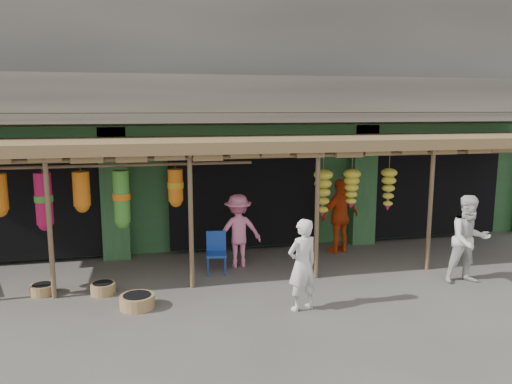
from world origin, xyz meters
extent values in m
plane|color=#514C47|center=(0.00, 0.00, 0.00)|extent=(80.00, 80.00, 0.00)
cube|color=gray|center=(0.00, 5.00, 5.00)|extent=(16.00, 6.00, 4.00)
cube|color=#2D6033|center=(0.00, 5.15, 1.50)|extent=(16.00, 5.70, 3.00)
cube|color=gray|center=(0.00, 1.65, 3.20)|extent=(16.00, 0.90, 0.22)
cube|color=gray|center=(0.00, 1.25, 3.70)|extent=(16.00, 0.10, 0.80)
cube|color=#2D6033|center=(0.00, 2.05, 2.85)|extent=(16.00, 0.35, 0.35)
cube|color=yellow|center=(-5.00, 1.97, 2.75)|extent=(1.70, 0.06, 0.55)
cube|color=#B21414|center=(-5.00, 1.93, 2.75)|extent=(1.30, 0.02, 0.30)
cube|color=black|center=(-5.00, 3.00, 1.35)|extent=(3.60, 2.00, 2.50)
cube|color=black|center=(0.00, 3.00, 1.35)|extent=(3.60, 2.00, 2.50)
cube|color=black|center=(5.00, 3.00, 1.35)|extent=(3.60, 2.00, 2.50)
cube|color=#2D6033|center=(-3.00, 2.05, 1.50)|extent=(0.60, 0.35, 3.00)
cube|color=#2D6033|center=(3.00, 2.05, 1.50)|extent=(0.60, 0.35, 3.00)
cylinder|color=brown|center=(-4.00, -0.20, 1.30)|extent=(0.09, 0.09, 2.60)
cylinder|color=brown|center=(-1.50, -0.20, 1.30)|extent=(0.09, 0.09, 2.60)
cylinder|color=brown|center=(1.00, -0.20, 1.30)|extent=(0.09, 0.09, 2.60)
cylinder|color=brown|center=(3.50, -0.20, 1.30)|extent=(0.09, 0.09, 2.60)
cylinder|color=brown|center=(-0.25, -0.20, 2.50)|extent=(12.90, 0.08, 0.08)
cylinder|color=brown|center=(-3.00, 0.20, 2.35)|extent=(5.50, 0.06, 0.06)
cube|color=brown|center=(0.00, 0.90, 2.68)|extent=(14.00, 2.70, 0.22)
cylinder|color=#183D9E|center=(-1.13, 0.35, 0.20)|extent=(0.04, 0.04, 0.39)
cylinder|color=#183D9E|center=(-0.78, 0.31, 0.20)|extent=(0.04, 0.04, 0.39)
cylinder|color=#183D9E|center=(-1.08, 0.70, 0.20)|extent=(0.04, 0.04, 0.39)
cylinder|color=#183D9E|center=(-0.73, 0.65, 0.20)|extent=(0.04, 0.04, 0.39)
cube|color=#183D9E|center=(-0.93, 0.50, 0.41)|extent=(0.46, 0.46, 0.05)
cube|color=#183D9E|center=(-0.90, 0.70, 0.65)|extent=(0.41, 0.09, 0.44)
cylinder|color=olive|center=(-4.24, 0.04, 0.09)|extent=(0.45, 0.45, 0.19)
cylinder|color=olive|center=(-2.52, -1.00, 0.11)|extent=(0.71, 0.71, 0.23)
cylinder|color=#936B44|center=(-3.15, -0.18, 0.10)|extent=(0.55, 0.55, 0.21)
imported|color=white|center=(0.24, -1.66, 0.79)|extent=(0.67, 0.55, 1.59)
imported|color=silver|center=(3.82, -1.10, 0.87)|extent=(0.90, 0.73, 1.75)
imported|color=#DC4414|center=(2.15, 1.41, 0.89)|extent=(1.12, 0.73, 1.77)
imported|color=pink|center=(-0.40, 0.89, 0.79)|extent=(1.06, 0.65, 1.59)
camera|label=1|loc=(-2.28, -9.40, 3.42)|focal=35.00mm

